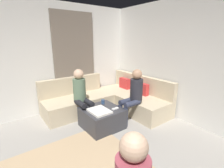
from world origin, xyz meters
The scene contains 10 objects.
wall_back centered at (0.00, 2.94, 1.35)m, with size 6.00×0.12×2.70m, color silver.
wall_left centered at (-2.94, 0.00, 1.35)m, with size 0.12×6.00×2.70m, color silver.
curtain_panel centered at (-2.84, 1.30, 1.25)m, with size 0.06×1.10×2.50m, color #726659.
sectional_couch centered at (-2.08, 1.88, 0.28)m, with size 2.10×2.55×0.87m.
ottoman centered at (-1.44, 1.22, 0.21)m, with size 0.76×0.76×0.42m, color #333338.
folded_blanket centered at (-1.34, 1.10, 0.44)m, with size 0.44×0.36×0.04m, color white.
coffee_mug centered at (-1.66, 1.40, 0.47)m, with size 0.08×0.08×0.10m, color #334C72.
game_remote centered at (-1.26, 1.44, 0.43)m, with size 0.05×0.15×0.02m, color white.
person_on_couch_back centered at (-1.25, 1.93, 0.66)m, with size 0.30×0.60×1.20m.
person_on_couch_side centered at (-1.93, 1.01, 0.66)m, with size 0.60×0.30×1.20m.
Camera 1 is at (1.22, -0.50, 1.84)m, focal length 26.24 mm.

